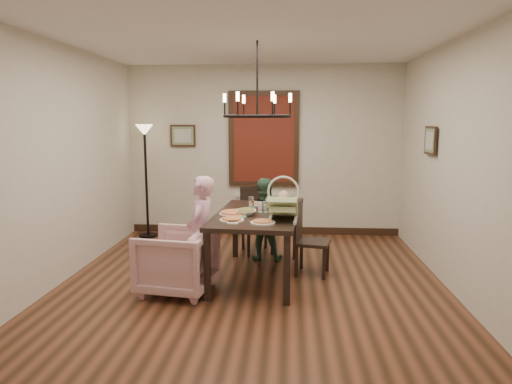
# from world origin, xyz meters

# --- Properties ---
(room_shell) EXTENTS (4.51, 5.00, 2.81)m
(room_shell) POSITION_xyz_m (0.00, 0.37, 1.40)
(room_shell) COLOR brown
(room_shell) RESTS_ON ground
(dining_table) EXTENTS (1.08, 1.78, 0.80)m
(dining_table) POSITION_xyz_m (0.04, 0.29, 0.72)
(dining_table) COLOR black
(dining_table) RESTS_ON room_shell
(chair_far) EXTENTS (0.54, 0.54, 0.96)m
(chair_far) POSITION_xyz_m (-0.03, 1.37, 0.48)
(chair_far) COLOR black
(chair_far) RESTS_ON room_shell
(chair_right) EXTENTS (0.49, 0.49, 0.93)m
(chair_right) POSITION_xyz_m (0.72, 0.46, 0.47)
(chair_right) COLOR black
(chair_right) RESTS_ON room_shell
(armchair) EXTENTS (0.89, 0.88, 0.71)m
(armchair) POSITION_xyz_m (-0.82, -0.25, 0.36)
(armchair) COLOR beige
(armchair) RESTS_ON room_shell
(elderly_woman) EXTENTS (0.31, 0.42, 1.07)m
(elderly_woman) POSITION_xyz_m (-0.56, -0.13, 0.54)
(elderly_woman) COLOR #D898B3
(elderly_woman) RESTS_ON room_shell
(seated_man) EXTENTS (0.46, 0.36, 0.94)m
(seated_man) POSITION_xyz_m (0.07, 1.03, 0.47)
(seated_man) COLOR #375C45
(seated_man) RESTS_ON room_shell
(baby_bouncer) EXTENTS (0.41, 0.54, 0.34)m
(baby_bouncer) POSITION_xyz_m (0.36, -0.08, 0.97)
(baby_bouncer) COLOR beige
(baby_bouncer) RESTS_ON dining_table
(salad_bowl) EXTENTS (0.29, 0.29, 0.07)m
(salad_bowl) POSITION_xyz_m (-0.08, 0.16, 0.84)
(salad_bowl) COLOR white
(salad_bowl) RESTS_ON dining_table
(pizza_platter) EXTENTS (0.36, 0.36, 0.04)m
(pizza_platter) POSITION_xyz_m (-0.22, 0.17, 0.82)
(pizza_platter) COLOR tan
(pizza_platter) RESTS_ON dining_table
(drinking_glass) EXTENTS (0.07, 0.07, 0.14)m
(drinking_glass) POSITION_xyz_m (0.14, 0.23, 0.87)
(drinking_glass) COLOR silver
(drinking_glass) RESTS_ON dining_table
(window_blinds) EXTENTS (1.00, 0.03, 1.40)m
(window_blinds) POSITION_xyz_m (0.00, 2.46, 1.60)
(window_blinds) COLOR #541B10
(window_blinds) RESTS_ON room_shell
(radiator) EXTENTS (0.92, 0.12, 0.62)m
(radiator) POSITION_xyz_m (0.00, 2.48, 0.35)
(radiator) COLOR silver
(radiator) RESTS_ON room_shell
(picture_back) EXTENTS (0.42, 0.03, 0.36)m
(picture_back) POSITION_xyz_m (-1.35, 2.47, 1.65)
(picture_back) COLOR black
(picture_back) RESTS_ON room_shell
(picture_right) EXTENTS (0.03, 0.42, 0.36)m
(picture_right) POSITION_xyz_m (2.21, 0.90, 1.65)
(picture_right) COLOR black
(picture_right) RESTS_ON room_shell
(floor_lamp) EXTENTS (0.30, 0.30, 1.80)m
(floor_lamp) POSITION_xyz_m (-1.90, 2.15, 0.90)
(floor_lamp) COLOR black
(floor_lamp) RESTS_ON room_shell
(chandelier) EXTENTS (0.80, 0.80, 0.04)m
(chandelier) POSITION_xyz_m (0.04, 0.29, 1.95)
(chandelier) COLOR black
(chandelier) RESTS_ON room_shell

